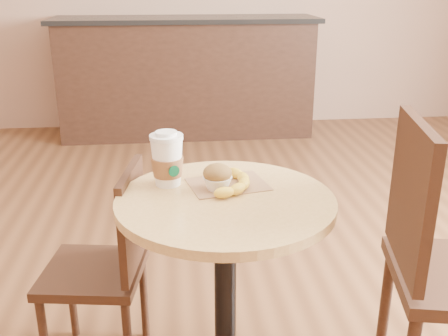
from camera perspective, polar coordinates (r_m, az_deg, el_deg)
The scene contains 8 objects.
cafe_table at distance 1.68m, azimuth 0.14°, elevation -10.49°, with size 0.66×0.66×0.75m.
chair_left at distance 1.92m, azimuth -12.58°, elevation -9.98°, with size 0.39×0.39×0.78m.
chair_right at distance 1.79m, azimuth 22.84°, elevation -9.35°, with size 0.51×0.51×0.99m.
service_counter at distance 4.79m, azimuth -4.07°, elevation 9.89°, with size 2.30×0.65×1.04m.
kraft_bag at distance 1.67m, azimuth 0.42°, elevation -1.78°, with size 0.24×0.18×0.00m, color #8E6644.
coffee_cup at distance 1.65m, azimuth -6.20°, elevation 0.75°, with size 0.11×0.11×0.18m.
muffin at distance 1.61m, azimuth -0.72°, elevation -0.99°, with size 0.09×0.09×0.08m.
banana at distance 1.65m, azimuth 0.93°, elevation -1.36°, with size 0.14×0.25×0.03m, color yellow, non-canonical shape.
Camera 1 is at (-0.15, -1.53, 1.38)m, focal length 42.00 mm.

